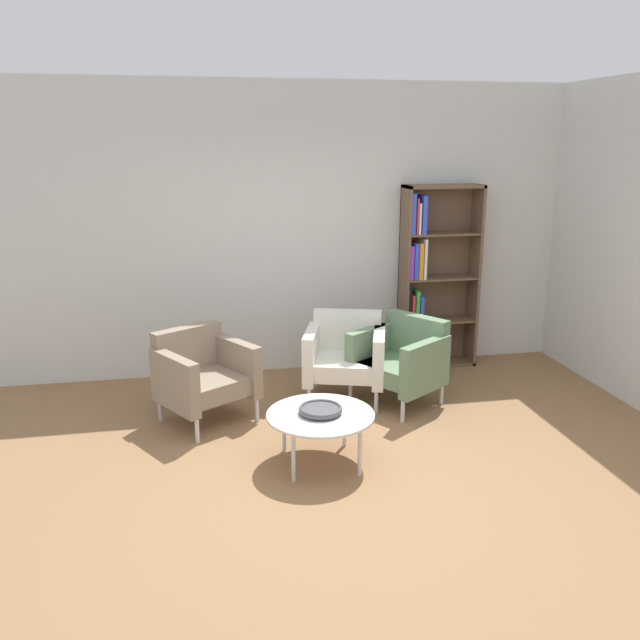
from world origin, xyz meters
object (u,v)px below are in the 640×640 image
decorative_bowl (320,409)px  armchair_near_window (203,373)px  coffee_table_low (320,417)px  armchair_by_bookshelf (345,355)px  armchair_spare_guest (401,359)px  bookshelf_tall (430,280)px

decorative_bowl → armchair_near_window: bearing=130.0°
coffee_table_low → armchair_by_bookshelf: size_ratio=0.92×
armchair_by_bookshelf → armchair_near_window: 1.34m
armchair_by_bookshelf → armchair_near_window: (-1.31, -0.27, 0.00)m
armchair_by_bookshelf → decorative_bowl: bearing=-93.7°
decorative_bowl → armchair_spare_guest: size_ratio=0.34×
bookshelf_tall → decorative_bowl: size_ratio=5.94×
decorative_bowl → armchair_by_bookshelf: bearing=69.0°
coffee_table_low → armchair_near_window: (-0.83, 0.99, 0.04)m
armchair_near_window → armchair_spare_guest: same height
decorative_bowl → armchair_near_window: armchair_near_window is taller
bookshelf_tall → armchair_by_bookshelf: bookshelf_tall is taller
armchair_near_window → armchair_spare_guest: size_ratio=0.99×
armchair_spare_guest → armchair_near_window: bearing=-123.0°
armchair_near_window → decorative_bowl: bearing=-81.8°
armchair_near_window → armchair_by_bookshelf: bearing=-20.4°
coffee_table_low → armchair_near_window: bearing=130.0°
coffee_table_low → armchair_by_bookshelf: (0.48, 1.26, 0.04)m
bookshelf_tall → coffee_table_low: 2.58m
armchair_near_window → armchair_spare_guest: bearing=-30.3°
armchair_by_bookshelf → armchair_near_window: size_ratio=0.93×
decorative_bowl → armchair_by_bookshelf: size_ratio=0.37×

